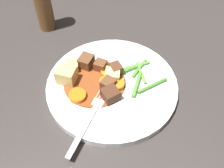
# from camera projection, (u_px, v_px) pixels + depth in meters

# --- Properties ---
(ground_plane) EXTENTS (3.00, 3.00, 0.00)m
(ground_plane) POSITION_uv_depth(u_px,v_px,m) (112.00, 89.00, 0.58)
(ground_plane) COLOR #383330
(dinner_plate) EXTENTS (0.27, 0.27, 0.02)m
(dinner_plate) POSITION_uv_depth(u_px,v_px,m) (112.00, 86.00, 0.57)
(dinner_plate) COLOR white
(dinner_plate) RESTS_ON ground_plane
(stew_sauce) EXTENTS (0.13, 0.13, 0.00)m
(stew_sauce) POSITION_uv_depth(u_px,v_px,m) (95.00, 81.00, 0.57)
(stew_sauce) COLOR brown
(stew_sauce) RESTS_ON dinner_plate
(carrot_slice_0) EXTENTS (0.03, 0.03, 0.01)m
(carrot_slice_0) POSITION_uv_depth(u_px,v_px,m) (105.00, 81.00, 0.57)
(carrot_slice_0) COLOR orange
(carrot_slice_0) RESTS_ON dinner_plate
(carrot_slice_1) EXTENTS (0.04, 0.04, 0.01)m
(carrot_slice_1) POSITION_uv_depth(u_px,v_px,m) (108.00, 72.00, 0.58)
(carrot_slice_1) COLOR orange
(carrot_slice_1) RESTS_ON dinner_plate
(carrot_slice_2) EXTENTS (0.04, 0.04, 0.01)m
(carrot_slice_2) POSITION_uv_depth(u_px,v_px,m) (78.00, 96.00, 0.54)
(carrot_slice_2) COLOR orange
(carrot_slice_2) RESTS_ON dinner_plate
(carrot_slice_3) EXTENTS (0.03, 0.03, 0.01)m
(carrot_slice_3) POSITION_uv_depth(u_px,v_px,m) (117.00, 85.00, 0.56)
(carrot_slice_3) COLOR orange
(carrot_slice_3) RESTS_ON dinner_plate
(potato_chunk_0) EXTENTS (0.04, 0.04, 0.03)m
(potato_chunk_0) POSITION_uv_depth(u_px,v_px,m) (66.00, 75.00, 0.56)
(potato_chunk_0) COLOR #DBBC6B
(potato_chunk_0) RESTS_ON dinner_plate
(potato_chunk_1) EXTENTS (0.03, 0.03, 0.02)m
(potato_chunk_1) POSITION_uv_depth(u_px,v_px,m) (72.00, 66.00, 0.58)
(potato_chunk_1) COLOR #DBBC6B
(potato_chunk_1) RESTS_ON dinner_plate
(potato_chunk_2) EXTENTS (0.03, 0.03, 0.02)m
(potato_chunk_2) POSITION_uv_depth(u_px,v_px,m) (114.00, 75.00, 0.57)
(potato_chunk_2) COLOR #E5CC7A
(potato_chunk_2) RESTS_ON dinner_plate
(meat_chunk_0) EXTENTS (0.04, 0.04, 0.03)m
(meat_chunk_0) POSITION_uv_depth(u_px,v_px,m) (86.00, 62.00, 0.59)
(meat_chunk_0) COLOR brown
(meat_chunk_0) RESTS_ON dinner_plate
(meat_chunk_1) EXTENTS (0.04, 0.04, 0.02)m
(meat_chunk_1) POSITION_uv_depth(u_px,v_px,m) (113.00, 95.00, 0.53)
(meat_chunk_1) COLOR #4C2B19
(meat_chunk_1) RESTS_ON dinner_plate
(meat_chunk_2) EXTENTS (0.03, 0.03, 0.02)m
(meat_chunk_2) POSITION_uv_depth(u_px,v_px,m) (108.00, 84.00, 0.55)
(meat_chunk_2) COLOR brown
(meat_chunk_2) RESTS_ON dinner_plate
(meat_chunk_3) EXTENTS (0.03, 0.03, 0.02)m
(meat_chunk_3) POSITION_uv_depth(u_px,v_px,m) (116.00, 69.00, 0.58)
(meat_chunk_3) COLOR #56331E
(meat_chunk_3) RESTS_ON dinner_plate
(meat_chunk_4) EXTENTS (0.03, 0.03, 0.02)m
(meat_chunk_4) POSITION_uv_depth(u_px,v_px,m) (100.00, 66.00, 0.58)
(meat_chunk_4) COLOR brown
(meat_chunk_4) RESTS_ON dinner_plate
(green_bean_0) EXTENTS (0.02, 0.07, 0.01)m
(green_bean_0) POSITION_uv_depth(u_px,v_px,m) (137.00, 85.00, 0.56)
(green_bean_0) COLOR #599E38
(green_bean_0) RESTS_ON dinner_plate
(green_bean_1) EXTENTS (0.06, 0.05, 0.01)m
(green_bean_1) POSITION_uv_depth(u_px,v_px,m) (152.00, 86.00, 0.56)
(green_bean_1) COLOR #4C8E33
(green_bean_1) RESTS_ON dinner_plate
(green_bean_2) EXTENTS (0.03, 0.05, 0.01)m
(green_bean_2) POSITION_uv_depth(u_px,v_px,m) (117.00, 87.00, 0.56)
(green_bean_2) COLOR #66AD42
(green_bean_2) RESTS_ON dinner_plate
(green_bean_3) EXTENTS (0.06, 0.03, 0.01)m
(green_bean_3) POSITION_uv_depth(u_px,v_px,m) (135.00, 66.00, 0.59)
(green_bean_3) COLOR #599E38
(green_bean_3) RESTS_ON dinner_plate
(green_bean_4) EXTENTS (0.03, 0.06, 0.01)m
(green_bean_4) POSITION_uv_depth(u_px,v_px,m) (141.00, 73.00, 0.58)
(green_bean_4) COLOR #66AD42
(green_bean_4) RESTS_ON dinner_plate
(green_bean_5) EXTENTS (0.03, 0.05, 0.01)m
(green_bean_5) POSITION_uv_depth(u_px,v_px,m) (139.00, 68.00, 0.59)
(green_bean_5) COLOR #599E38
(green_bean_5) RESTS_ON dinner_plate
(green_bean_6) EXTENTS (0.05, 0.04, 0.01)m
(green_bean_6) POSITION_uv_depth(u_px,v_px,m) (126.00, 71.00, 0.58)
(green_bean_6) COLOR #4C8E33
(green_bean_6) RESTS_ON dinner_plate
(fork) EXTENTS (0.07, 0.17, 0.00)m
(fork) POSITION_uv_depth(u_px,v_px,m) (91.00, 115.00, 0.52)
(fork) COLOR silver
(fork) RESTS_ON dinner_plate
(pepper_mill) EXTENTS (0.04, 0.04, 0.16)m
(pepper_mill) POSITION_uv_depth(u_px,v_px,m) (42.00, 1.00, 0.65)
(pepper_mill) COLOR brown
(pepper_mill) RESTS_ON ground_plane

